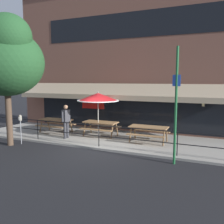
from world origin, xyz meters
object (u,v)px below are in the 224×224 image
(picnic_table_centre, at_px, (101,125))
(street_sign_pole, at_px, (176,105))
(picnic_table_right, at_px, (149,130))
(street_tree_curbside, at_px, (6,58))
(patio_umbrella_centre, at_px, (98,97))
(parking_meter_near, at_px, (20,120))
(pedestrian_walking, at_px, (66,120))
(picnic_table_left, at_px, (56,122))

(picnic_table_centre, xyz_separation_m, street_sign_pole, (4.32, -2.63, 1.47))
(picnic_table_right, distance_m, street_sign_pole, 3.21)
(street_tree_curbside, bearing_deg, patio_umbrella_centre, 42.47)
(parking_meter_near, distance_m, street_sign_pole, 7.29)
(picnic_table_right, bearing_deg, pedestrian_walking, -167.67)
(picnic_table_centre, height_order, parking_meter_near, parking_meter_near)
(parking_meter_near, height_order, street_sign_pole, street_sign_pole)
(picnic_table_centre, height_order, picnic_table_right, same)
(parking_meter_near, bearing_deg, picnic_table_right, 23.64)
(picnic_table_centre, relative_size, parking_meter_near, 1.27)
(pedestrian_walking, height_order, street_sign_pole, street_sign_pole)
(picnic_table_left, height_order, picnic_table_centre, same)
(picnic_table_centre, xyz_separation_m, parking_meter_near, (-2.90, -2.72, 0.44))
(parking_meter_near, relative_size, street_tree_curbside, 0.24)
(parking_meter_near, relative_size, street_sign_pole, 0.34)
(picnic_table_right, relative_size, street_tree_curbside, 0.31)
(street_sign_pole, bearing_deg, street_tree_curbside, -176.03)
(picnic_table_left, relative_size, parking_meter_near, 1.27)
(picnic_table_left, relative_size, street_tree_curbside, 0.31)
(patio_umbrella_centre, xyz_separation_m, parking_meter_near, (-2.90, -2.45, -1.03))
(parking_meter_near, xyz_separation_m, street_sign_pole, (7.21, 0.10, 1.02))
(patio_umbrella_centre, height_order, parking_meter_near, patio_umbrella_centre)
(picnic_table_centre, xyz_separation_m, patio_umbrella_centre, (0.00, -0.27, 1.47))
(picnic_table_right, relative_size, pedestrian_walking, 1.05)
(patio_umbrella_centre, relative_size, pedestrian_walking, 1.39)
(patio_umbrella_centre, xyz_separation_m, street_sign_pole, (4.32, -2.35, -0.01))
(parking_meter_near, xyz_separation_m, street_tree_curbside, (-0.24, -0.42, 2.87))
(picnic_table_centre, xyz_separation_m, picnic_table_right, (2.69, -0.28, 0.00))
(picnic_table_centre, distance_m, pedestrian_walking, 1.84)
(patio_umbrella_centre, bearing_deg, street_tree_curbside, -137.53)
(picnic_table_left, xyz_separation_m, street_sign_pole, (7.00, -2.38, 1.47))
(parking_meter_near, bearing_deg, pedestrian_walking, 45.66)
(picnic_table_right, xyz_separation_m, pedestrian_walking, (-4.06, -0.89, 0.35))
(picnic_table_right, height_order, street_sign_pole, street_sign_pole)
(picnic_table_left, xyz_separation_m, parking_meter_near, (-0.21, -2.48, 0.44))
(picnic_table_right, xyz_separation_m, street_tree_curbside, (-5.82, -2.87, 3.32))
(picnic_table_left, height_order, parking_meter_near, parking_meter_near)
(picnic_table_centre, relative_size, street_tree_curbside, 0.31)
(patio_umbrella_centre, distance_m, street_tree_curbside, 4.63)
(street_tree_curbside, bearing_deg, picnic_table_right, 26.21)
(street_sign_pole, bearing_deg, picnic_table_left, 161.23)
(picnic_table_centre, bearing_deg, picnic_table_left, -174.77)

